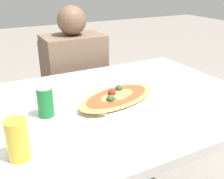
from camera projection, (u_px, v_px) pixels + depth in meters
dining_table at (108, 115)px, 1.23m from camera, size 1.37×0.94×0.78m
chair_far_seated at (72, 92)px, 2.00m from camera, size 0.40×0.40×0.89m
person_seated at (75, 75)px, 1.84m from camera, size 0.41×0.30×1.15m
pizza_main at (117, 98)px, 1.20m from camera, size 0.46×0.32×0.06m
soda_can at (45, 102)px, 1.06m from camera, size 0.07×0.07×0.12m
drink_glass at (18, 140)px, 0.80m from camera, size 0.07×0.07×0.14m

